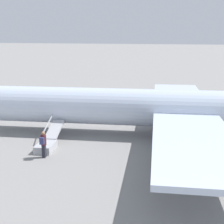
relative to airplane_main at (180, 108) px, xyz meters
name	(u,v)px	position (x,y,z in m)	size (l,w,h in m)	color
ground_plane	(165,136)	(1.03, 0.19, -2.25)	(600.00, 600.00, 0.00)	gray
airplane_main	(180,108)	(0.00, 0.00, 0.00)	(34.02, 26.12, 7.55)	silver
boarding_stairs	(48,143)	(8.32, 5.60, -1.87)	(1.75, 4.14, 1.82)	#B2B2B7
passenger	(43,143)	(7.69, 7.18, -1.25)	(0.38, 0.56, 1.74)	#23232D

